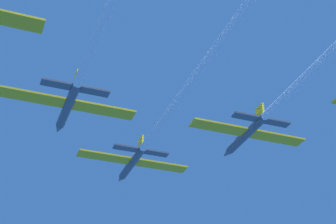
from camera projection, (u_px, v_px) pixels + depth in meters
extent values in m
cylinder|color=#4C5660|center=(132.00, 163.00, 99.71)|extent=(1.34, 12.17, 1.34)
cone|color=#4C5660|center=(121.00, 179.00, 105.69)|extent=(1.31, 2.68, 1.31)
ellipsoid|color=black|center=(128.00, 166.00, 102.16)|extent=(0.94, 2.43, 0.67)
cube|color=yellow|center=(104.00, 157.00, 97.64)|extent=(9.25, 2.68, 0.29)
cube|color=yellow|center=(161.00, 166.00, 100.80)|extent=(9.25, 2.68, 0.29)
cube|color=yellow|center=(141.00, 143.00, 96.63)|extent=(0.35, 2.19, 1.95)
cube|color=#4C5660|center=(126.00, 148.00, 94.77)|extent=(4.16, 1.61, 0.29)
cube|color=#4C5660|center=(156.00, 153.00, 96.42)|extent=(4.16, 1.61, 0.29)
cylinder|color=white|center=(189.00, 85.00, 78.27)|extent=(1.20, 41.10, 1.20)
cylinder|color=#4C5660|center=(68.00, 106.00, 82.38)|extent=(1.34, 12.17, 1.34)
cone|color=#4C5660|center=(58.00, 129.00, 88.36)|extent=(1.31, 2.68, 1.31)
ellipsoid|color=black|center=(65.00, 111.00, 84.83)|extent=(0.94, 2.43, 0.67)
cube|color=yellow|center=(32.00, 97.00, 80.31)|extent=(9.25, 2.68, 0.29)
cube|color=yellow|center=(104.00, 110.00, 83.48)|extent=(9.25, 2.68, 0.29)
cube|color=yellow|center=(76.00, 79.00, 79.31)|extent=(0.35, 2.19, 1.95)
cube|color=#4C5660|center=(56.00, 84.00, 77.45)|extent=(4.16, 1.61, 0.29)
cube|color=#4C5660|center=(95.00, 91.00, 79.09)|extent=(4.16, 1.61, 0.29)
cylinder|color=#4C5660|center=(246.00, 134.00, 91.67)|extent=(1.34, 12.17, 1.34)
cone|color=#4C5660|center=(227.00, 153.00, 97.65)|extent=(1.31, 2.68, 1.31)
ellipsoid|color=black|center=(239.00, 139.00, 94.12)|extent=(0.94, 2.43, 0.67)
cube|color=yellow|center=(219.00, 127.00, 89.60)|extent=(9.25, 2.68, 0.29)
cube|color=yellow|center=(277.00, 138.00, 92.76)|extent=(9.25, 2.68, 0.29)
cube|color=yellow|center=(260.00, 111.00, 88.59)|extent=(0.35, 2.19, 1.95)
cube|color=#4C5660|center=(246.00, 117.00, 86.73)|extent=(4.16, 1.61, 0.29)
cube|color=#4C5660|center=(277.00, 123.00, 88.38)|extent=(4.16, 1.61, 0.29)
cylinder|color=white|center=(333.00, 50.00, 72.12)|extent=(1.20, 36.40, 1.20)
cube|color=yellow|center=(5.00, 18.00, 66.59)|extent=(9.25, 2.68, 0.29)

